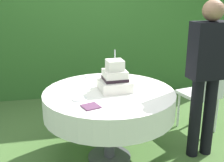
{
  "coord_description": "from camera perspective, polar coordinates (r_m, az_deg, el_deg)",
  "views": [
    {
      "loc": [
        -0.51,
        -2.59,
        1.69
      ],
      "look_at": [
        0.03,
        0.01,
        0.84
      ],
      "focal_mm": 46.18,
      "sensor_mm": 36.0,
      "label": 1
    }
  ],
  "objects": [
    {
      "name": "ground_plane",
      "position": [
        3.13,
        -0.52,
        -14.82
      ],
      "size": [
        20.0,
        20.0,
        0.0
      ],
      "primitive_type": "plane",
      "color": "#476B33"
    },
    {
      "name": "foliage_hedge",
      "position": [
        4.85,
        -5.87,
        14.49
      ],
      "size": [
        5.17,
        0.68,
        2.83
      ],
      "primitive_type": "cube",
      "color": "#336628",
      "rests_on": "ground_plane"
    },
    {
      "name": "cake_table",
      "position": [
        2.85,
        -0.55,
        -4.28
      ],
      "size": [
        1.29,
        1.29,
        0.74
      ],
      "color": "#4C4C51",
      "rests_on": "ground_plane"
    },
    {
      "name": "wedding_cake",
      "position": [
        2.81,
        0.6,
        0.4
      ],
      "size": [
        0.31,
        0.31,
        0.4
      ],
      "color": "white",
      "rests_on": "cake_table"
    },
    {
      "name": "serving_plate_near",
      "position": [
        3.1,
        2.95,
        -0.01
      ],
      "size": [
        0.11,
        0.11,
        0.01
      ],
      "primitive_type": "cylinder",
      "color": "white",
      "rests_on": "cake_table"
    },
    {
      "name": "serving_plate_far",
      "position": [
        3.26,
        -4.57,
        0.83
      ],
      "size": [
        0.1,
        0.1,
        0.01
      ],
      "primitive_type": "cylinder",
      "color": "white",
      "rests_on": "cake_table"
    },
    {
      "name": "serving_plate_left",
      "position": [
        2.62,
        -6.42,
        -3.53
      ],
      "size": [
        0.14,
        0.14,
        0.01
      ],
      "primitive_type": "cylinder",
      "color": "white",
      "rests_on": "cake_table"
    },
    {
      "name": "napkin_stack",
      "position": [
        2.45,
        -4.23,
        -5.04
      ],
      "size": [
        0.18,
        0.18,
        0.01
      ],
      "primitive_type": "cube",
      "rotation": [
        0.0,
        0.0,
        0.33
      ],
      "color": "#603856",
      "rests_on": "cake_table"
    },
    {
      "name": "garden_chair",
      "position": [
        3.58,
        17.74,
        -1.81
      ],
      "size": [
        0.48,
        0.48,
        0.89
      ],
      "color": "white",
      "rests_on": "ground_plane"
    },
    {
      "name": "standing_person",
      "position": [
        2.97,
        18.29,
        2.03
      ],
      "size": [
        0.37,
        0.22,
        1.6
      ],
      "color": "black",
      "rests_on": "ground_plane"
    }
  ]
}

